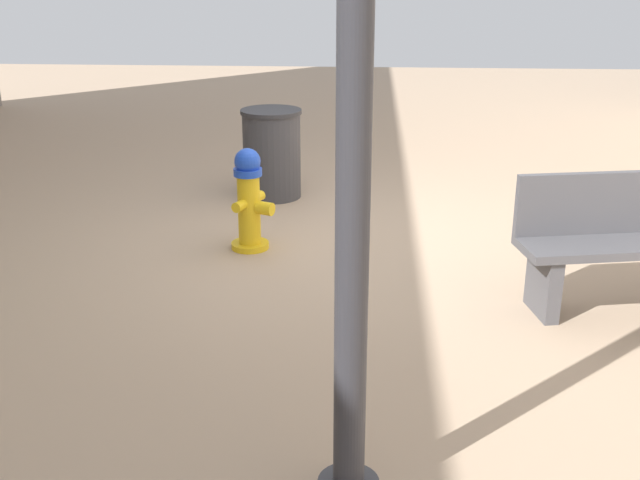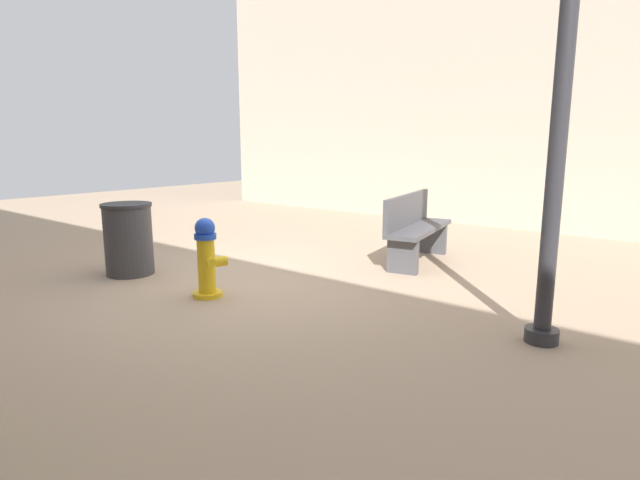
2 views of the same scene
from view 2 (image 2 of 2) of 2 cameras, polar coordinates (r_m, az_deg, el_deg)
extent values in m
plane|color=tan|center=(6.43, -8.90, -4.46)|extent=(23.40, 23.40, 0.00)
cylinder|color=gold|center=(5.88, -12.18, -5.80)|extent=(0.32, 0.32, 0.05)
cylinder|color=gold|center=(5.79, -12.31, -2.76)|extent=(0.19, 0.19, 0.59)
cylinder|color=blue|center=(5.73, -12.44, 0.41)|extent=(0.24, 0.24, 0.06)
sphere|color=blue|center=(5.71, -12.48, 1.30)|extent=(0.22, 0.22, 0.22)
cylinder|color=gold|center=(5.91, -12.72, -1.80)|extent=(0.13, 0.15, 0.09)
cylinder|color=gold|center=(5.65, -11.94, -2.36)|extent=(0.13, 0.15, 0.09)
cylinder|color=gold|center=(5.83, -10.86, -2.31)|extent=(0.17, 0.16, 0.11)
cube|color=#4C4C51|center=(8.03, 12.26, 0.16)|extent=(0.17, 0.41, 0.45)
cube|color=#4C4C51|center=(6.75, 9.04, -1.76)|extent=(0.17, 0.41, 0.45)
cube|color=#4C4C51|center=(7.34, 10.86, 1.23)|extent=(1.76, 0.76, 0.06)
cube|color=#4C4C51|center=(7.36, 9.52, 3.27)|extent=(1.69, 0.38, 0.44)
cylinder|color=#2D2D33|center=(4.87, 23.05, -9.56)|extent=(0.28, 0.28, 0.12)
cylinder|color=#2D2D33|center=(4.61, 25.03, 15.22)|extent=(0.14, 0.14, 3.99)
cylinder|color=#38383D|center=(7.02, -20.20, -0.06)|extent=(0.59, 0.59, 0.87)
cylinder|color=#2C2C30|center=(6.96, -20.45, 3.61)|extent=(0.62, 0.62, 0.04)
camera|label=1|loc=(4.85, 61.59, 12.84)|focal=43.30mm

